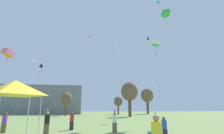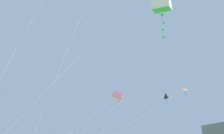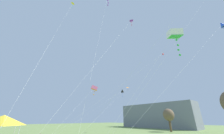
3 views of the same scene
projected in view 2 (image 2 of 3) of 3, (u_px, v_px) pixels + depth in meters
The scene contains 4 objects.
kite_black_diamond_0 at pixel (166, 96), 38.71m from camera, with size 2.57×19.52×11.27m.
kite_orange_delta_1 at pixel (184, 90), 44.64m from camera, with size 11.47×25.14×13.46m.
kite_pink_box_5 at pixel (118, 95), 40.10m from camera, with size 10.31×14.76×11.67m.
kite_white_box_6 at pixel (162, 7), 18.10m from camera, with size 4.80×9.34×12.31m.
Camera 2 is at (22.59, 4.42, 1.36)m, focal length 40.00 mm.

